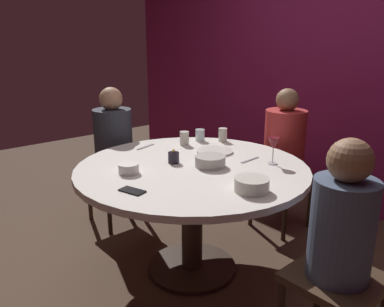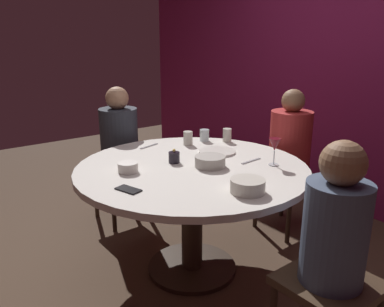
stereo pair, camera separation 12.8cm
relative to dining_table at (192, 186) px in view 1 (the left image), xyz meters
name	(u,v)px [view 1 (the left image)]	position (x,y,z in m)	size (l,w,h in m)	color
ground_plane	(192,269)	(0.00, 0.00, -0.61)	(8.00, 8.00, 0.00)	#4C3828
back_wall	(345,65)	(0.00, 1.79, 0.69)	(6.00, 0.10, 2.60)	maroon
dining_table	(192,186)	(0.00, 0.00, 0.00)	(1.47, 1.47, 0.75)	silver
seated_diner_left	(113,141)	(-0.99, 0.00, 0.10)	(0.40, 0.40, 1.15)	#3F2D1E
seated_diner_back	(284,144)	(0.00, 0.97, 0.10)	(0.40, 0.40, 1.16)	#3F2D1E
seated_diner_right	(342,231)	(1.02, 0.00, 0.09)	(0.40, 0.40, 1.13)	#3F2D1E
candle_holder	(174,158)	(-0.12, -0.05, 0.17)	(0.07, 0.07, 0.09)	black
wine_glass	(274,144)	(0.31, 0.42, 0.26)	(0.08, 0.08, 0.18)	silver
dinner_plate	(215,151)	(-0.12, 0.32, 0.14)	(0.26, 0.26, 0.01)	silver
cell_phone	(132,191)	(0.12, -0.52, 0.14)	(0.07, 0.14, 0.01)	black
bowl_serving_large	(129,168)	(-0.14, -0.38, 0.17)	(0.12, 0.12, 0.06)	silver
bowl_salad_center	(252,185)	(0.53, -0.04, 0.17)	(0.18, 0.18, 0.07)	beige
bowl_small_white	(210,161)	(0.08, 0.08, 0.17)	(0.19, 0.19, 0.07)	#B2ADA3
cup_near_candle	(223,135)	(-0.30, 0.58, 0.19)	(0.07, 0.07, 0.10)	beige
cup_by_left_diner	(184,138)	(-0.41, 0.28, 0.19)	(0.07, 0.07, 0.10)	beige
cup_by_right_diner	(200,135)	(-0.43, 0.45, 0.18)	(0.07, 0.07, 0.09)	silver
fork_near_plate	(250,160)	(0.17, 0.36, 0.14)	(0.02, 0.18, 0.01)	#B7B7BC
knife_near_plate	(146,147)	(-0.55, 0.02, 0.14)	(0.02, 0.18, 0.01)	#B7B7BC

